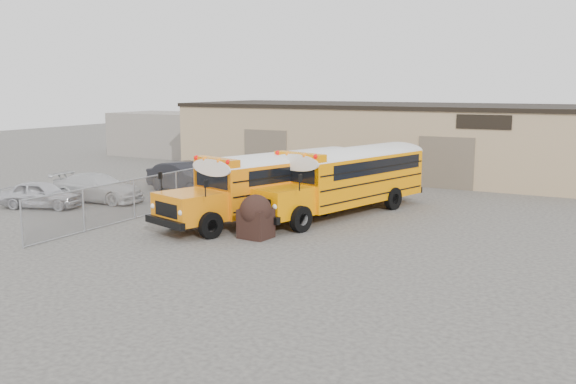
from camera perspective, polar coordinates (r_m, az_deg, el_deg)
The scene contains 10 objects.
ground at distance 25.95m, azimuth -3.48°, elevation -3.70°, with size 120.00×120.00×0.00m, color #3E3C39.
warehouse at distance 43.69m, azimuth 10.48°, elevation 4.68°, with size 30.20×10.20×4.67m.
chainlink_fence at distance 31.59m, azimuth -9.89°, elevation 0.22°, with size 0.07×18.07×1.81m.
distant_building_left at distance 56.17m, azimuth -10.80°, elevation 5.11°, with size 8.00×6.00×3.60m, color gray.
school_bus_left at distance 32.95m, azimuth 6.54°, elevation 2.15°, with size 5.54×10.55×3.01m.
school_bus_right at distance 35.13m, azimuth 11.56°, elevation 2.56°, with size 5.20×10.90×3.10m.
tarp_bundle at distance 25.00m, azimuth -2.88°, elevation -2.13°, with size 1.26×1.26×1.72m.
car_silver at distance 33.35m, azimuth -21.08°, elevation -0.19°, with size 1.59×3.95×1.34m, color silver.
car_white at distance 34.30m, azimuth -16.55°, elevation 0.37°, with size 2.00×4.92×1.43m, color silver.
car_dark at distance 36.15m, azimuth -9.07°, elevation 1.29°, with size 1.76×5.06×1.67m, color black.
Camera 1 is at (13.36, -21.45, 5.90)m, focal length 40.00 mm.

